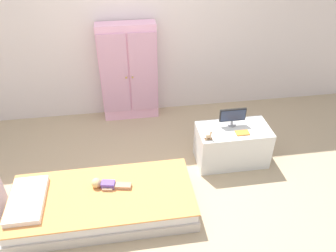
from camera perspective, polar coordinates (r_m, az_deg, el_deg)
The scene contains 10 objects.
ground_plane at distance 3.70m, azimuth -3.59°, elevation -10.12°, with size 10.00×10.00×0.02m, color tan.
back_wall at distance 4.37m, azimuth -6.44°, elevation 18.09°, with size 6.40×0.05×2.70m, color silver.
bed at distance 3.42m, azimuth -11.01°, elevation -12.69°, with size 1.78×0.80×0.24m.
pillow at distance 3.45m, azimuth -22.98°, elevation -11.57°, with size 0.32×0.57×0.06m, color white.
doll at distance 3.38m, azimuth -10.94°, elevation -9.69°, with size 0.39×0.15×0.10m.
wardrobe at distance 4.47m, azimuth -6.72°, elevation 9.00°, with size 0.74×0.26×1.32m.
tv_stand at distance 3.91m, azimuth 10.88°, elevation -3.19°, with size 0.81×0.43×0.46m, color silver.
tv_monitor at distance 3.76m, azimuth 11.01°, elevation 1.71°, with size 0.30×0.10×0.21m.
rocking_horse_toy at distance 3.55m, azimuth 7.05°, elevation -1.66°, with size 0.08×0.04×0.10m.
book_orange at distance 3.72m, azimuth 12.60°, elevation -1.15°, with size 0.15×0.09×0.01m, color orange.
Camera 1 is at (-0.17, -2.60, 2.62)m, focal length 35.63 mm.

